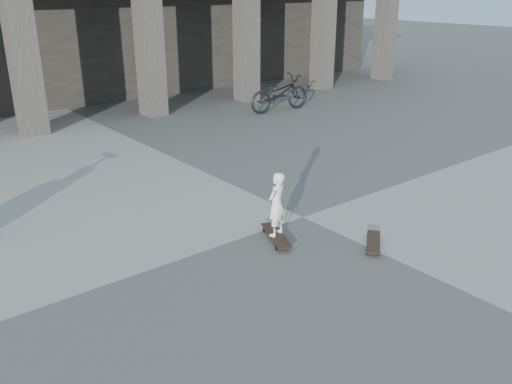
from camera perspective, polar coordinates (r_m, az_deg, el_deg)
ground at (r=9.29m, az=4.95°, el=-2.66°), size 90.00×90.00×0.00m
colonnade at (r=20.76m, az=-23.17°, el=17.58°), size 28.00×8.82×6.00m
longboard at (r=8.43m, az=2.13°, el=-4.61°), size 0.57×0.95×0.09m
skateboard_spare at (r=8.41m, az=12.25°, el=-5.20°), size 0.74×0.65×0.09m
child at (r=8.22m, az=2.18°, el=-1.31°), size 0.43×0.35×1.01m
bicycle at (r=17.05m, az=2.48°, el=10.34°), size 2.17×0.89×1.11m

